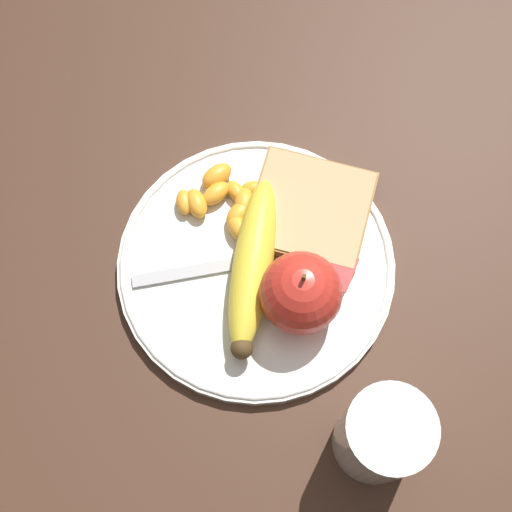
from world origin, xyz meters
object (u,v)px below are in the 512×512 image
at_px(plate, 256,265).
at_px(apple, 301,293).
at_px(banana, 254,266).
at_px(bread_slice, 310,211).
at_px(fork, 248,262).
at_px(jam_packet, 330,271).
at_px(juice_glass, 381,436).

xyz_separation_m(plate, apple, (0.05, -0.02, 0.04)).
relative_size(plate, banana, 1.50).
xyz_separation_m(bread_slice, fork, (-0.04, -0.07, -0.01)).
xyz_separation_m(apple, jam_packet, (0.02, 0.04, -0.03)).
bearing_deg(banana, plate, 103.58).
xyz_separation_m(banana, bread_slice, (0.03, 0.08, -0.01)).
height_order(apple, fork, apple).
relative_size(banana, fork, 1.06).
bearing_deg(apple, fork, 161.46).
distance_m(bread_slice, fork, 0.08).
distance_m(plate, fork, 0.01).
bearing_deg(fork, banana, -70.74).
distance_m(apple, fork, 0.07).
bearing_deg(fork, apple, -52.21).
distance_m(apple, bread_slice, 0.10).
height_order(plate, jam_packet, jam_packet).
bearing_deg(bread_slice, apple, -74.61).
distance_m(apple, jam_packet, 0.05).
bearing_deg(fork, juice_glass, -66.83).
bearing_deg(banana, juice_glass, -32.90).
xyz_separation_m(plate, fork, (-0.01, -0.00, 0.01)).
height_order(plate, fork, fork).
height_order(banana, fork, banana).
height_order(fork, jam_packet, jam_packet).
bearing_deg(plate, bread_slice, 67.01).
height_order(juice_glass, banana, juice_glass).
height_order(banana, jam_packet, banana).
distance_m(plate, jam_packet, 0.07).
height_order(plate, juice_glass, juice_glass).
distance_m(juice_glass, jam_packet, 0.16).
relative_size(plate, juice_glass, 2.56).
bearing_deg(bread_slice, jam_packet, -51.52).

